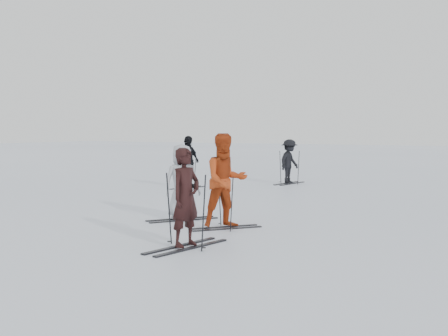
# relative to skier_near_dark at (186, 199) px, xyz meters

# --- Properties ---
(ground) EXTENTS (120.00, 120.00, 0.00)m
(ground) POSITION_rel_skier_near_dark_xyz_m (-2.25, 4.33, -0.86)
(ground) COLOR silver
(ground) RESTS_ON ground
(skier_near_dark) EXTENTS (0.51, 0.69, 1.73)m
(skier_near_dark) POSITION_rel_skier_near_dark_xyz_m (0.00, 0.00, 0.00)
(skier_near_dark) COLOR black
(skier_near_dark) RESTS_ON ground
(skier_red) EXTENTS (1.18, 1.21, 1.96)m
(skier_red) POSITION_rel_skier_near_dark_xyz_m (-0.33, 2.00, 0.12)
(skier_red) COLOR #AC3A13
(skier_red) RESTS_ON ground
(skier_grey) EXTENTS (0.92, 0.99, 1.71)m
(skier_grey) POSITION_rel_skier_near_dark_xyz_m (-1.73, 2.46, -0.01)
(skier_grey) COLOR #A9ADB3
(skier_grey) RESTS_ON ground
(skier_uphill_left) EXTENTS (0.63, 1.13, 1.81)m
(skier_uphill_left) POSITION_rel_skier_near_dark_xyz_m (-5.42, 8.33, 0.04)
(skier_uphill_left) COLOR black
(skier_uphill_left) RESTS_ON ground
(skier_uphill_far) EXTENTS (0.75, 1.14, 1.66)m
(skier_uphill_far) POSITION_rel_skier_near_dark_xyz_m (-2.92, 11.55, -0.03)
(skier_uphill_far) COLOR black
(skier_uphill_far) RESTS_ON ground
(skis_near_dark) EXTENTS (1.99, 1.28, 1.35)m
(skis_near_dark) POSITION_rel_skier_near_dark_xyz_m (0.00, 0.00, -0.19)
(skis_near_dark) COLOR black
(skis_near_dark) RESTS_ON ground
(skis_red) EXTENTS (1.74, 1.65, 1.15)m
(skis_red) POSITION_rel_skier_near_dark_xyz_m (-0.33, 2.00, -0.29)
(skis_red) COLOR black
(skis_red) RESTS_ON ground
(skis_grey) EXTENTS (1.91, 1.71, 1.24)m
(skis_grey) POSITION_rel_skier_near_dark_xyz_m (-1.73, 2.46, -0.24)
(skis_grey) COLOR black
(skis_grey) RESTS_ON ground
(skis_uphill_left) EXTENTS (1.69, 1.10, 1.14)m
(skis_uphill_left) POSITION_rel_skier_near_dark_xyz_m (-5.42, 8.33, -0.29)
(skis_uphill_left) COLOR black
(skis_uphill_left) RESTS_ON ground
(skis_uphill_far) EXTENTS (1.88, 1.16, 1.29)m
(skis_uphill_far) POSITION_rel_skier_near_dark_xyz_m (-2.92, 11.55, -0.22)
(skis_uphill_far) COLOR black
(skis_uphill_far) RESTS_ON ground
(piste_marker) EXTENTS (0.04, 0.04, 1.80)m
(piste_marker) POSITION_rel_skier_near_dark_xyz_m (-7.44, 14.51, 0.04)
(piste_marker) COLOR black
(piste_marker) RESTS_ON ground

